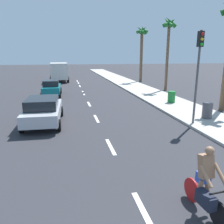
% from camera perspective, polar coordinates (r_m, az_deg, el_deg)
% --- Properties ---
extents(ground_plane, '(160.00, 160.00, 0.00)m').
position_cam_1_polar(ground_plane, '(20.96, -6.53, 3.35)').
color(ground_plane, '#2D2D33').
extents(sidewalk_strip, '(3.60, 80.00, 0.14)m').
position_cam_1_polar(sidewalk_strip, '(24.36, 8.87, 4.96)').
color(sidewalk_strip, '#B2ADA3').
rests_on(sidewalk_strip, ground).
extents(lane_stripe_1, '(0.16, 1.80, 0.01)m').
position_cam_1_polar(lane_stripe_1, '(6.36, 8.23, -24.06)').
color(lane_stripe_1, white).
rests_on(lane_stripe_1, ground).
extents(lane_stripe_2, '(0.16, 1.80, 0.01)m').
position_cam_1_polar(lane_stripe_2, '(10.05, -0.35, -8.76)').
color(lane_stripe_2, white).
rests_on(lane_stripe_2, ground).
extents(lane_stripe_3, '(0.16, 1.80, 0.01)m').
position_cam_1_polar(lane_stripe_3, '(14.36, -3.99, -1.66)').
color(lane_stripe_3, white).
rests_on(lane_stripe_3, ground).
extents(lane_stripe_4, '(0.16, 1.80, 0.01)m').
position_cam_1_polar(lane_stripe_4, '(18.66, -5.85, 2.02)').
color(lane_stripe_4, white).
rests_on(lane_stripe_4, ground).
extents(lane_stripe_5, '(0.16, 1.80, 0.01)m').
position_cam_1_polar(lane_stripe_5, '(23.81, -7.18, 4.65)').
color(lane_stripe_5, white).
rests_on(lane_stripe_5, ground).
extents(lane_stripe_6, '(0.16, 1.80, 0.01)m').
position_cam_1_polar(lane_stripe_6, '(24.72, -7.36, 4.99)').
color(lane_stripe_6, white).
rests_on(lane_stripe_6, ground).
extents(lane_stripe_7, '(0.16, 1.80, 0.01)m').
position_cam_1_polar(lane_stripe_7, '(29.80, -8.15, 6.54)').
color(lane_stripe_7, white).
rests_on(lane_stripe_7, ground).
extents(lane_stripe_8, '(0.16, 1.80, 0.01)m').
position_cam_1_polar(lane_stripe_8, '(33.16, -8.54, 7.29)').
color(lane_stripe_8, white).
rests_on(lane_stripe_8, ground).
extents(lane_stripe_9, '(0.16, 1.80, 0.01)m').
position_cam_1_polar(lane_stripe_9, '(35.84, -8.80, 7.79)').
color(lane_stripe_9, white).
rests_on(lane_stripe_9, ground).
extents(cyclist, '(0.65, 1.71, 1.82)m').
position_cam_1_polar(cyclist, '(6.25, 22.65, -16.72)').
color(cyclist, black).
rests_on(cyclist, ground).
extents(parked_car_silver, '(2.21, 4.60, 1.57)m').
position_cam_1_polar(parked_car_silver, '(13.66, -17.07, 0.54)').
color(parked_car_silver, '#B7BABF').
rests_on(parked_car_silver, ground).
extents(parked_car_teal, '(1.85, 3.91, 1.57)m').
position_cam_1_polar(parked_car_teal, '(23.02, -15.09, 6.03)').
color(parked_car_teal, '#14727A').
rests_on(parked_car_teal, ground).
extents(delivery_truck, '(2.87, 6.33, 2.80)m').
position_cam_1_polar(delivery_truck, '(35.43, -13.31, 9.95)').
color(delivery_truck, maroon).
rests_on(delivery_truck, ground).
extents(palm_tree_far, '(1.62, 1.59, 8.00)m').
position_cam_1_polar(palm_tree_far, '(26.32, 14.15, 18.59)').
color(palm_tree_far, brown).
rests_on(palm_tree_far, ground).
extents(palm_tree_distant, '(1.85, 1.74, 8.10)m').
position_cam_1_polar(palm_tree_distant, '(34.17, 7.54, 17.61)').
color(palm_tree_distant, brown).
rests_on(palm_tree_distant, ground).
extents(traffic_signal, '(0.28, 0.33, 5.20)m').
position_cam_1_polar(traffic_signal, '(13.23, 21.13, 11.92)').
color(traffic_signal, '#4C4C51').
rests_on(traffic_signal, ground).
extents(trash_bin_near, '(0.60, 0.60, 0.94)m').
position_cam_1_polar(trash_bin_near, '(14.97, 23.00, 0.28)').
color(trash_bin_near, '#47474C').
rests_on(trash_bin_near, sidewalk_strip).
extents(trash_bin_far, '(0.60, 0.60, 0.93)m').
position_cam_1_polar(trash_bin_far, '(19.07, 14.85, 3.72)').
color(trash_bin_far, '#19722D').
rests_on(trash_bin_far, sidewalk_strip).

